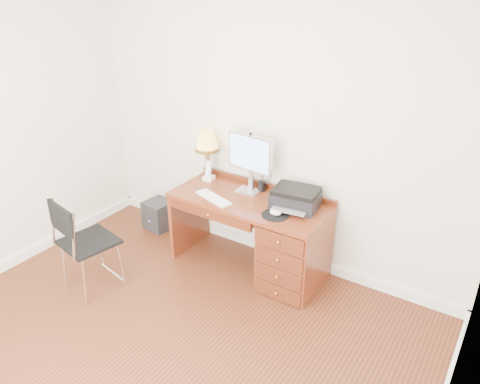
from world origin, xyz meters
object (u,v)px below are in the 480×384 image
Objects in this scene: desk at (278,240)px; leg_lamp at (207,144)px; monitor at (250,156)px; printer at (296,198)px; phone at (209,174)px; equipment_box at (159,215)px; chair at (81,238)px.

leg_lamp reaches higher than desk.
monitor reaches higher than desk.
phone reaches higher than printer.
leg_lamp is (-0.52, 0.02, 0.01)m from monitor.
printer reaches higher than equipment_box.
printer is at bearing -11.17° from phone.
leg_lamp is 2.44× the size of phone.
phone is at bearing 10.38° from equipment_box.
chair is at bearing -72.37° from equipment_box.
monitor is 0.52m from leg_lamp.
phone is (-0.90, 0.15, 0.40)m from desk.
desk is 2.65× the size of monitor.
printer is at bearing 40.97° from desk.
desk is at bearing -146.64° from printer.
equipment_box is at bearing 176.56° from desk.
chair is (-1.34, -1.14, 0.15)m from desk.
desk is 1.61× the size of chair.
printer is at bearing -1.01° from monitor.
phone is 0.22× the size of chair.
leg_lamp is 1.49m from chair.
monitor reaches higher than equipment_box.
monitor reaches higher than phone.
phone is 1.39m from chair.
phone is (0.04, -0.03, -0.31)m from leg_lamp.
desk is at bearing 2.72° from equipment_box.
desk is 1.19m from leg_lamp.
printer and chair have the same top height.
chair is (-0.44, -1.29, -0.25)m from phone.
printer is (0.11, 0.09, 0.43)m from desk.
equipment_box is at bearing -171.05° from monitor.
leg_lamp is 1.54× the size of equipment_box.
chair is at bearing -119.45° from monitor.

